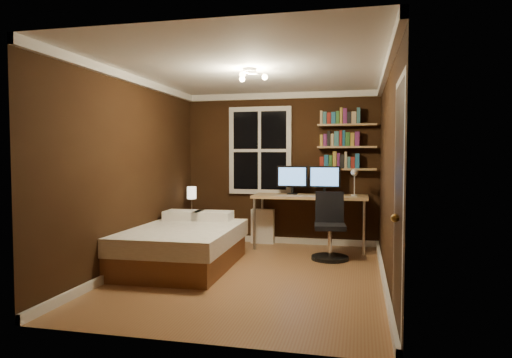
% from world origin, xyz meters
% --- Properties ---
extents(floor, '(4.20, 4.20, 0.00)m').
position_xyz_m(floor, '(0.00, 0.00, 0.00)').
color(floor, brown).
rests_on(floor, ground).
extents(wall_back, '(3.20, 0.04, 2.50)m').
position_xyz_m(wall_back, '(0.00, 2.10, 1.25)').
color(wall_back, black).
rests_on(wall_back, ground).
extents(wall_left, '(0.04, 4.20, 2.50)m').
position_xyz_m(wall_left, '(-1.60, 0.00, 1.25)').
color(wall_left, black).
rests_on(wall_left, ground).
extents(wall_right, '(0.04, 4.20, 2.50)m').
position_xyz_m(wall_right, '(1.60, 0.00, 1.25)').
color(wall_right, black).
rests_on(wall_right, ground).
extents(ceiling, '(3.20, 4.20, 0.02)m').
position_xyz_m(ceiling, '(0.00, 0.00, 2.50)').
color(ceiling, white).
rests_on(ceiling, wall_back).
extents(window, '(1.06, 0.06, 1.46)m').
position_xyz_m(window, '(-0.35, 2.06, 1.55)').
color(window, silver).
rests_on(window, wall_back).
extents(door, '(0.03, 0.82, 2.05)m').
position_xyz_m(door, '(1.59, -1.55, 1.02)').
color(door, black).
rests_on(door, ground).
extents(door_knob, '(0.06, 0.06, 0.06)m').
position_xyz_m(door_knob, '(1.55, -1.85, 1.00)').
color(door_knob, '#BC9744').
rests_on(door_knob, door).
extents(ceiling_fixture, '(0.44, 0.44, 0.18)m').
position_xyz_m(ceiling_fixture, '(0.00, -0.10, 2.40)').
color(ceiling_fixture, beige).
rests_on(ceiling_fixture, ceiling).
extents(bookshelf_lower, '(0.92, 0.22, 0.03)m').
position_xyz_m(bookshelf_lower, '(1.08, 1.98, 1.25)').
color(bookshelf_lower, tan).
rests_on(bookshelf_lower, wall_back).
extents(books_row_lower, '(0.60, 0.16, 0.23)m').
position_xyz_m(books_row_lower, '(1.08, 1.98, 1.38)').
color(books_row_lower, maroon).
rests_on(books_row_lower, bookshelf_lower).
extents(bookshelf_middle, '(0.92, 0.22, 0.03)m').
position_xyz_m(bookshelf_middle, '(1.08, 1.98, 1.60)').
color(bookshelf_middle, tan).
rests_on(bookshelf_middle, wall_back).
extents(books_row_middle, '(0.60, 0.16, 0.23)m').
position_xyz_m(books_row_middle, '(1.08, 1.98, 1.73)').
color(books_row_middle, '#1B577D').
rests_on(books_row_middle, bookshelf_middle).
extents(bookshelf_upper, '(0.92, 0.22, 0.03)m').
position_xyz_m(bookshelf_upper, '(1.08, 1.98, 1.95)').
color(bookshelf_upper, tan).
rests_on(bookshelf_upper, wall_back).
extents(books_row_upper, '(0.60, 0.16, 0.23)m').
position_xyz_m(books_row_upper, '(1.08, 1.98, 2.08)').
color(books_row_upper, '#2C5D28').
rests_on(books_row_upper, bookshelf_upper).
extents(bed, '(1.44, 1.96, 0.65)m').
position_xyz_m(bed, '(-1.00, 0.19, 0.28)').
color(bed, brown).
rests_on(bed, ground).
extents(nightstand, '(0.50, 0.50, 0.52)m').
position_xyz_m(nightstand, '(-1.41, 1.65, 0.26)').
color(nightstand, brown).
rests_on(nightstand, ground).
extents(bedside_lamp, '(0.15, 0.15, 0.44)m').
position_xyz_m(bedside_lamp, '(-1.41, 1.65, 0.74)').
color(bedside_lamp, white).
rests_on(bedside_lamp, nightstand).
extents(radiator, '(0.38, 0.13, 0.57)m').
position_xyz_m(radiator, '(-0.29, 1.99, 0.29)').
color(radiator, silver).
rests_on(radiator, ground).
extents(desk, '(1.78, 0.67, 0.85)m').
position_xyz_m(desk, '(0.53, 1.75, 0.79)').
color(desk, tan).
rests_on(desk, ground).
extents(monitor_left, '(0.49, 0.12, 0.46)m').
position_xyz_m(monitor_left, '(0.23, 1.84, 1.07)').
color(monitor_left, black).
rests_on(monitor_left, desk).
extents(monitor_right, '(0.49, 0.12, 0.46)m').
position_xyz_m(monitor_right, '(0.74, 1.84, 1.07)').
color(monitor_right, black).
rests_on(monitor_right, desk).
extents(desk_lamp, '(0.14, 0.32, 0.44)m').
position_xyz_m(desk_lamp, '(1.21, 1.65, 1.07)').
color(desk_lamp, silver).
rests_on(desk_lamp, desk).
extents(office_chair, '(0.52, 0.52, 0.95)m').
position_xyz_m(office_chair, '(0.88, 1.08, 0.35)').
color(office_chair, black).
rests_on(office_chair, ground).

